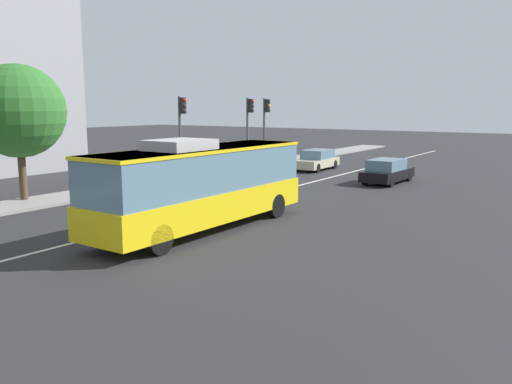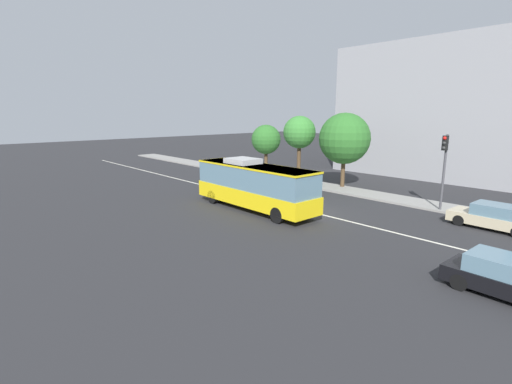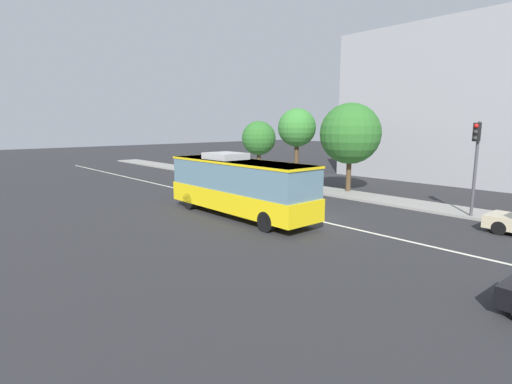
{
  "view_description": "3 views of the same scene",
  "coord_description": "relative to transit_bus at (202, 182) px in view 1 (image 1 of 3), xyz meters",
  "views": [
    {
      "loc": [
        -17.99,
        -14.8,
        4.61
      ],
      "look_at": [
        -0.23,
        -2.91,
        1.1
      ],
      "focal_mm": 36.63,
      "sensor_mm": 36.0,
      "label": 1
    },
    {
      "loc": [
        15.66,
        -19.17,
        6.57
      ],
      "look_at": [
        -1.79,
        -3.41,
        1.59
      ],
      "focal_mm": 26.26,
      "sensor_mm": 36.0,
      "label": 2
    },
    {
      "loc": [
        13.39,
        -16.02,
        5.03
      ],
      "look_at": [
        -0.87,
        -3.14,
        1.73
      ],
      "focal_mm": 27.57,
      "sensor_mm": 36.0,
      "label": 3
    }
  ],
  "objects": [
    {
      "name": "traffic_light_far_corner",
      "position": [
        8.87,
        8.9,
        1.75
      ],
      "size": [
        0.32,
        0.62,
        5.2
      ],
      "rotation": [
        0.0,
        0.0,
        -1.56
      ],
      "color": "#47474C",
      "rests_on": "ground_plane"
    },
    {
      "name": "sedan_beige",
      "position": [
        12.59,
        7.27,
        -1.09
      ],
      "size": [
        4.55,
        1.93,
        1.46
      ],
      "rotation": [
        0.0,
        0.0,
        3.11
      ],
      "color": "#C6B793",
      "rests_on": "ground_plane"
    },
    {
      "name": "transit_bus",
      "position": [
        0.0,
        0.0,
        0.0
      ],
      "size": [
        10.03,
        2.63,
        3.46
      ],
      "rotation": [
        0.0,
        0.0,
        -0.01
      ],
      "color": "yellow",
      "rests_on": "ground_plane"
    },
    {
      "name": "street_tree_kerbside_right",
      "position": [
        -0.38,
        10.9,
        2.57
      ],
      "size": [
        4.44,
        4.44,
        6.61
      ],
      "color": "#4C3823",
      "rests_on": "ground_plane"
    },
    {
      "name": "sedan_beige_ahead",
      "position": [
        19.31,
        5.13,
        -1.09
      ],
      "size": [
        4.56,
        1.96,
        1.46
      ],
      "rotation": [
        0.0,
        0.0,
        3.18
      ],
      "color": "#C6B793",
      "rests_on": "ground_plane"
    },
    {
      "name": "traffic_light_near_corner",
      "position": [
        16.09,
        8.92,
        1.75
      ],
      "size": [
        0.35,
        0.62,
        5.2
      ],
      "rotation": [
        0.0,
        0.0,
        -1.47
      ],
      "color": "#47474C",
      "rests_on": "ground_plane"
    },
    {
      "name": "ground_plane",
      "position": [
        3.11,
        2.4,
        -1.81
      ],
      "size": [
        160.0,
        160.0,
        0.0
      ],
      "primitive_type": "plane",
      "color": "#28282B"
    },
    {
      "name": "sedan_black",
      "position": [
        15.64,
        -1.54,
        -1.09
      ],
      "size": [
        4.56,
        1.95,
        1.46
      ],
      "rotation": [
        0.0,
        0.0,
        -0.03
      ],
      "color": "black",
      "rests_on": "ground_plane"
    },
    {
      "name": "traffic_light_mid_block",
      "position": [
        18.15,
        8.84,
        1.75
      ],
      "size": [
        0.33,
        0.62,
        5.2
      ],
      "rotation": [
        0.0,
        0.0,
        -1.55
      ],
      "color": "#47474C",
      "rests_on": "ground_plane"
    },
    {
      "name": "sidewalk_kerb",
      "position": [
        3.11,
        10.02,
        -1.74
      ],
      "size": [
        80.0,
        2.77,
        0.14
      ],
      "primitive_type": "cube",
      "color": "gray",
      "rests_on": "ground_plane"
    },
    {
      "name": "lane_centre_line",
      "position": [
        3.11,
        2.4,
        -1.8
      ],
      "size": [
        76.0,
        0.16,
        0.01
      ],
      "primitive_type": "cube",
      "color": "silver",
      "rests_on": "ground_plane"
    }
  ]
}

